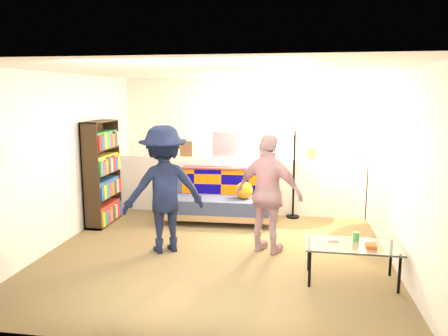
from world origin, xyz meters
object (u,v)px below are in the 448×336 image
object	(u,v)px
floor_lamp	(296,150)
person_right	(269,194)
coffee_table	(353,247)
bookshelf	(102,176)
futon_sofa	(221,200)
person_left	(164,189)

from	to	relation	value
floor_lamp	person_right	xyz separation A→B (m)	(-0.35, -1.77, -0.37)
coffee_table	floor_lamp	bearing A→B (deg)	104.11
bookshelf	floor_lamp	distance (m)	3.24
bookshelf	coffee_table	size ratio (longest dim) A/B	1.60
futon_sofa	person_left	world-z (taller)	person_left
futon_sofa	person_left	xyz separation A→B (m)	(-0.52, -1.53, 0.50)
futon_sofa	coffee_table	xyz separation A→B (m)	(1.87, -2.18, 0.05)
bookshelf	floor_lamp	xyz separation A→B (m)	(3.11, 0.84, 0.38)
coffee_table	floor_lamp	distance (m)	2.75
coffee_table	floor_lamp	size ratio (longest dim) A/B	0.64
bookshelf	person_right	bearing A→B (deg)	-18.64
bookshelf	person_right	distance (m)	2.91
floor_lamp	person_left	xyz separation A→B (m)	(-1.74, -1.91, -0.32)
person_left	person_right	bearing A→B (deg)	157.49
coffee_table	bookshelf	bearing A→B (deg)	155.32
bookshelf	floor_lamp	world-z (taller)	bookshelf
floor_lamp	futon_sofa	bearing A→B (deg)	-162.67
floor_lamp	person_left	bearing A→B (deg)	-132.38
futon_sofa	bookshelf	xyz separation A→B (m)	(-1.89, -0.45, 0.43)
coffee_table	floor_lamp	world-z (taller)	floor_lamp
futon_sofa	person_left	distance (m)	1.69
futon_sofa	coffee_table	distance (m)	2.87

